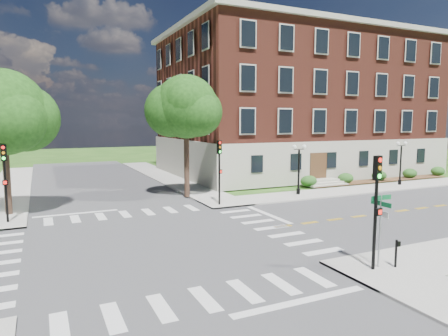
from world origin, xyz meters
name	(u,v)px	position (x,y,z in m)	size (l,w,h in m)	color
ground	(152,244)	(0.00, 0.00, 0.00)	(160.00, 160.00, 0.00)	#254C15
road_ew	(152,243)	(0.00, 0.00, 0.01)	(90.00, 12.00, 0.01)	#3D3D3F
road_ns	(152,243)	(0.00, 0.00, 0.01)	(12.00, 90.00, 0.01)	#3D3D3F
sidewalk_ne	(260,182)	(15.38, 15.38, 0.06)	(34.00, 34.00, 0.12)	#9E9B93
crosswalk_east	(271,228)	(7.20, 0.00, 0.00)	(2.20, 10.20, 0.02)	silver
stop_bar_east	(268,215)	(8.80, 3.00, 0.00)	(0.40, 5.50, 0.00)	silver
main_building	(295,105)	(24.00, 21.99, 8.34)	(30.60, 22.40, 16.50)	#B0AD9B
shrub_row	(379,182)	(27.00, 10.80, 0.00)	(18.00, 2.00, 1.30)	#28531B
tree_c	(3,112)	(-7.14, 10.12, 6.88)	(5.66, 5.66, 9.61)	#302218
tree_d	(186,107)	(5.80, 10.90, 7.44)	(5.12, 5.12, 9.92)	#302218
traffic_signal_se	(376,198)	(7.42, -7.78, 3.19)	(0.35, 0.40, 4.80)	black
traffic_signal_ne	(219,164)	(6.95, 6.95, 3.19)	(0.38, 0.46, 4.80)	black
traffic_signal_nw	(5,173)	(-7.07, 7.67, 3.19)	(0.36, 0.41, 4.80)	black
twin_lamp_west	(299,166)	(14.79, 7.97, 2.52)	(1.36, 0.36, 4.23)	black
twin_lamp_east	(401,160)	(26.93, 8.10, 2.52)	(1.36, 0.36, 4.23)	black
street_sign_pole	(381,217)	(7.84, -7.64, 2.31)	(1.10, 1.10, 3.10)	gray
push_button_post	(396,252)	(8.46, -8.01, 0.80)	(0.14, 0.21, 1.20)	black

